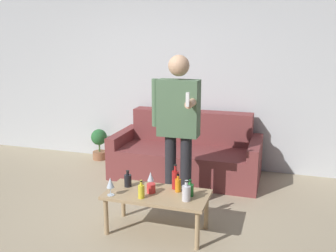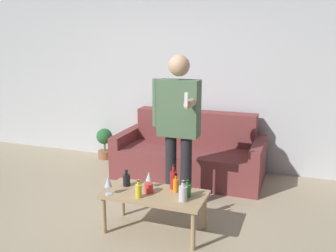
% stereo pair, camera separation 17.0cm
% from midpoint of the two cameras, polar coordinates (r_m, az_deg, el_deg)
% --- Properties ---
extents(ground_plane, '(16.00, 16.00, 0.00)m').
position_cam_midpoint_polar(ground_plane, '(3.90, -8.39, -15.57)').
color(ground_plane, tan).
extents(wall_back, '(8.00, 0.06, 2.70)m').
position_cam_midpoint_polar(wall_back, '(5.56, 2.36, 7.88)').
color(wall_back, silver).
rests_on(wall_back, ground_plane).
extents(couch, '(1.98, 0.91, 0.87)m').
position_cam_midpoint_polar(couch, '(5.19, 4.36, -4.34)').
color(couch, brown).
rests_on(couch, ground_plane).
extents(coffee_table, '(1.00, 0.50, 0.41)m').
position_cam_midpoint_polar(coffee_table, '(3.71, -0.73, -10.84)').
color(coffee_table, tan).
rests_on(coffee_table, ground_plane).
extents(bottle_orange, '(0.08, 0.08, 0.20)m').
position_cam_midpoint_polar(bottle_orange, '(3.50, 3.71, -10.15)').
color(bottle_orange, silver).
rests_on(bottle_orange, coffee_table).
extents(bottle_green, '(0.07, 0.07, 0.16)m').
position_cam_midpoint_polar(bottle_green, '(3.60, 4.32, -9.70)').
color(bottle_green, '#23752D').
rests_on(bottle_green, coffee_table).
extents(bottle_dark, '(0.06, 0.06, 0.18)m').
position_cam_midpoint_polar(bottle_dark, '(3.69, 2.53, -8.97)').
color(bottle_dark, orange).
rests_on(bottle_dark, coffee_table).
extents(bottle_yellow, '(0.06, 0.06, 0.18)m').
position_cam_midpoint_polar(bottle_yellow, '(3.57, -3.15, -9.79)').
color(bottle_yellow, yellow).
rests_on(bottle_yellow, coffee_table).
extents(bottle_red, '(0.07, 0.07, 0.17)m').
position_cam_midpoint_polar(bottle_red, '(3.85, -5.07, -8.13)').
color(bottle_red, black).
rests_on(bottle_red, coffee_table).
extents(bottle_clear, '(0.07, 0.07, 0.25)m').
position_cam_midpoint_polar(bottle_clear, '(3.76, 2.15, -8.12)').
color(bottle_clear, '#B21E1E').
rests_on(bottle_clear, coffee_table).
extents(wine_glass_near, '(0.07, 0.07, 0.18)m').
position_cam_midpoint_polar(wine_glass_near, '(3.65, -7.75, -8.46)').
color(wine_glass_near, silver).
rests_on(wine_glass_near, coffee_table).
extents(wine_glass_far, '(0.07, 0.07, 0.16)m').
position_cam_midpoint_polar(wine_glass_far, '(3.78, -1.62, -7.75)').
color(wine_glass_far, silver).
rests_on(wine_glass_far, coffee_table).
extents(cup_on_table, '(0.08, 0.08, 0.09)m').
position_cam_midpoint_polar(cup_on_table, '(3.69, -1.60, -9.41)').
color(cup_on_table, red).
rests_on(cup_on_table, coffee_table).
extents(person_standing_front, '(0.53, 0.44, 1.70)m').
position_cam_midpoint_polar(person_standing_front, '(4.07, 2.76, 0.86)').
color(person_standing_front, '#232328').
rests_on(person_standing_front, ground_plane).
extents(potted_plant, '(0.25, 0.25, 0.48)m').
position_cam_midpoint_polar(potted_plant, '(5.99, -8.84, -2.34)').
color(potted_plant, '#936042').
rests_on(potted_plant, ground_plane).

